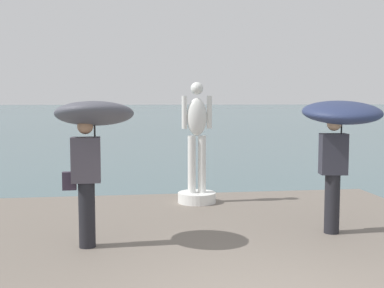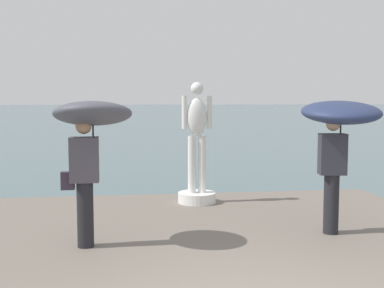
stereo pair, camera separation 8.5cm
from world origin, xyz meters
The scene contains 5 objects.
ground_plane centered at (0.00, 40.00, 0.00)m, with size 400.00×400.00×0.00m, color #4C666B.
pier centered at (0.00, 1.59, 0.20)m, with size 7.82×9.17×0.40m, color #70665B.
statue_white_figure centered at (0.12, 5.24, 1.26)m, with size 0.73×0.73×2.31m.
onlooker_left centered at (-1.67, 2.63, 1.97)m, with size 1.07×1.10×2.02m.
onlooker_right centered at (1.88, 2.83, 2.01)m, with size 1.31×1.33×2.02m.
Camera 1 is at (-1.26, -3.98, 2.37)m, focal length 45.98 mm.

